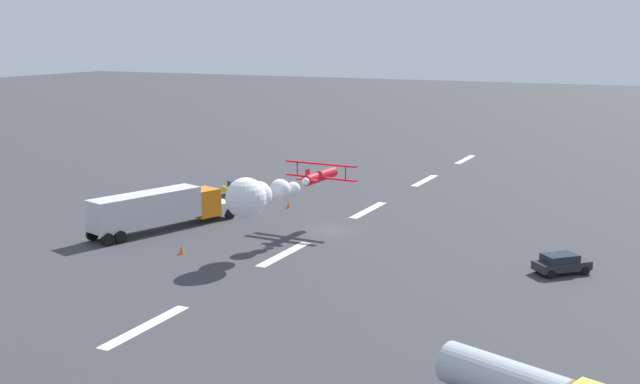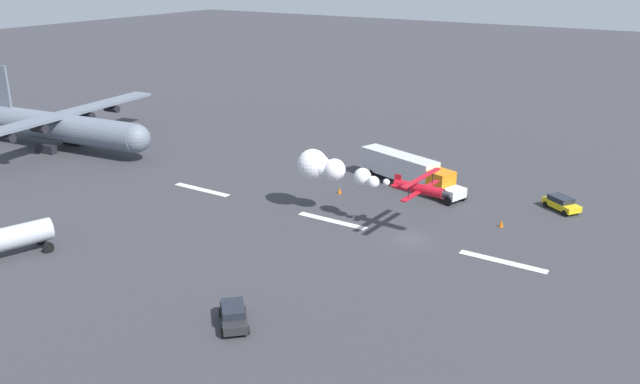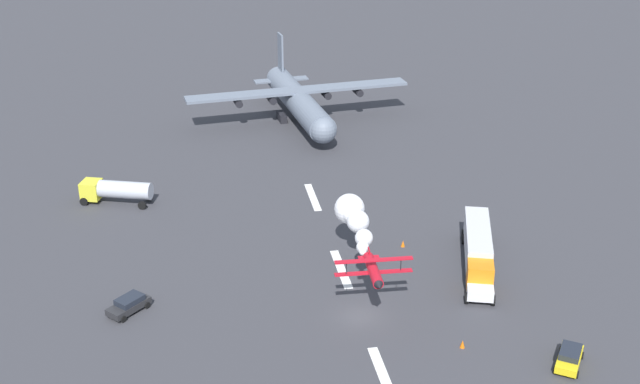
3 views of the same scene
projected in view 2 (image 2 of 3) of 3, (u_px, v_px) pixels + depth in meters
ground_plane at (411, 240)px, 63.09m from camera, size 440.00×440.00×0.00m
runway_stripe_2 at (503, 261)px, 58.54m from camera, size 8.00×0.90×0.01m
runway_stripe_3 at (332, 221)px, 67.64m from camera, size 8.00×0.90×0.01m
runway_stripe_4 at (202, 190)px, 76.74m from camera, size 8.00×0.90×0.01m
cargo_transport_plane at (68, 127)px, 91.31m from camera, size 28.54×34.77×11.19m
stunt_biplane_red at (332, 169)px, 67.65m from camera, size 17.30×7.21×3.23m
semi_truck_orange at (408, 170)px, 77.08m from camera, size 14.72×7.13×3.70m
fuel_tanker_truck at (0, 241)px, 58.46m from camera, size 5.21×8.95×2.90m
followme_car_yellow at (561, 203)px, 70.25m from camera, size 4.43×3.82×1.52m
airport_staff_sedan at (233, 315)px, 48.22m from camera, size 4.20×4.27×1.52m
traffic_cone_near at (501, 223)px, 65.97m from camera, size 0.44×0.44×0.75m
traffic_cone_far at (340, 190)px, 75.38m from camera, size 0.44×0.44×0.75m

